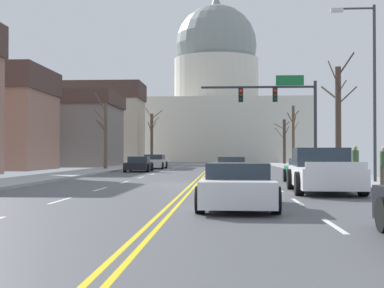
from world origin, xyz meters
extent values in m
cube|color=#4E4E53|center=(0.00, 0.00, -0.03)|extent=(14.00, 180.00, 0.06)
cube|color=yellow|center=(-0.12, 0.00, 0.00)|extent=(0.10, 176.40, 0.00)
cube|color=yellow|center=(0.12, 0.00, 0.00)|extent=(0.10, 176.40, 0.00)
cube|color=silver|center=(3.50, -13.70, 0.00)|extent=(0.12, 2.20, 0.00)
cube|color=silver|center=(3.50, -8.50, 0.00)|extent=(0.12, 2.20, 0.00)
cube|color=silver|center=(3.50, -3.30, 0.00)|extent=(0.12, 2.20, 0.00)
cube|color=silver|center=(3.50, 1.90, 0.00)|extent=(0.12, 2.20, 0.00)
cube|color=silver|center=(3.50, 7.10, 0.00)|extent=(0.12, 2.20, 0.00)
cube|color=silver|center=(3.50, 12.30, 0.00)|extent=(0.12, 2.20, 0.00)
cube|color=silver|center=(3.50, 17.50, 0.00)|extent=(0.12, 2.20, 0.00)
cube|color=silver|center=(3.50, 22.70, 0.00)|extent=(0.12, 2.20, 0.00)
cube|color=silver|center=(3.50, 27.90, 0.00)|extent=(0.12, 2.20, 0.00)
cube|color=silver|center=(3.50, 33.10, 0.00)|extent=(0.12, 2.20, 0.00)
cube|color=silver|center=(3.50, 38.30, 0.00)|extent=(0.12, 2.20, 0.00)
cube|color=silver|center=(3.50, 43.50, 0.00)|extent=(0.12, 2.20, 0.00)
cube|color=silver|center=(3.50, 48.70, 0.00)|extent=(0.12, 2.20, 0.00)
cube|color=silver|center=(3.50, 53.90, 0.00)|extent=(0.12, 2.20, 0.00)
cube|color=silver|center=(3.50, 59.10, 0.00)|extent=(0.12, 2.20, 0.00)
cube|color=silver|center=(3.50, 64.30, 0.00)|extent=(0.12, 2.20, 0.00)
cube|color=silver|center=(-3.50, -8.50, 0.00)|extent=(0.12, 2.20, 0.00)
cube|color=silver|center=(-3.50, -3.30, 0.00)|extent=(0.12, 2.20, 0.00)
cube|color=silver|center=(-3.50, 1.90, 0.00)|extent=(0.12, 2.20, 0.00)
cube|color=silver|center=(-3.50, 7.10, 0.00)|extent=(0.12, 2.20, 0.00)
cube|color=silver|center=(-3.50, 12.30, 0.00)|extent=(0.12, 2.20, 0.00)
cube|color=silver|center=(-3.50, 17.50, 0.00)|extent=(0.12, 2.20, 0.00)
cube|color=silver|center=(-3.50, 22.70, 0.00)|extent=(0.12, 2.20, 0.00)
cube|color=silver|center=(-3.50, 27.90, 0.00)|extent=(0.12, 2.20, 0.00)
cube|color=silver|center=(-3.50, 33.10, 0.00)|extent=(0.12, 2.20, 0.00)
cube|color=silver|center=(-3.50, 38.30, 0.00)|extent=(0.12, 2.20, 0.00)
cube|color=silver|center=(-3.50, 43.50, 0.00)|extent=(0.12, 2.20, 0.00)
cube|color=silver|center=(-3.50, 48.70, 0.00)|extent=(0.12, 2.20, 0.00)
cube|color=silver|center=(-3.50, 53.90, 0.00)|extent=(0.12, 2.20, 0.00)
cube|color=silver|center=(-3.50, 59.10, 0.00)|extent=(0.12, 2.20, 0.00)
cube|color=silver|center=(-3.50, 64.30, 0.00)|extent=(0.12, 2.20, 0.00)
cube|color=#9B9B9B|center=(-8.50, 0.00, 0.07)|extent=(3.00, 180.00, 0.14)
cylinder|color=#28282D|center=(7.60, 12.84, 3.25)|extent=(0.22, 0.22, 6.23)
cylinder|color=#28282D|center=(3.70, 12.84, 5.97)|extent=(7.80, 0.16, 0.16)
cube|color=black|center=(4.87, 12.84, 5.41)|extent=(0.32, 0.28, 0.92)
sphere|color=red|center=(4.87, 12.68, 5.69)|extent=(0.22, 0.22, 0.22)
sphere|color=#332B05|center=(4.87, 12.68, 5.41)|extent=(0.22, 0.22, 0.22)
sphere|color=black|center=(4.87, 12.68, 5.13)|extent=(0.22, 0.22, 0.22)
cube|color=black|center=(2.53, 12.84, 5.41)|extent=(0.32, 0.28, 0.92)
sphere|color=red|center=(2.53, 12.68, 5.69)|extent=(0.22, 0.22, 0.22)
sphere|color=#332B05|center=(2.53, 12.68, 5.41)|extent=(0.22, 0.22, 0.22)
sphere|color=black|center=(2.53, 12.68, 5.13)|extent=(0.22, 0.22, 0.22)
cube|color=#146033|center=(5.88, 12.86, 6.42)|extent=(1.90, 0.06, 0.70)
cylinder|color=#333338|center=(8.20, 0.53, 4.15)|extent=(0.14, 0.14, 8.03)
cylinder|color=#333338|center=(7.36, 0.53, 8.02)|extent=(1.68, 0.09, 0.09)
cube|color=#B2B2AD|center=(6.52, 0.53, 7.95)|extent=(0.56, 0.24, 0.16)
cube|color=beige|center=(0.00, 71.97, 5.25)|extent=(30.75, 22.27, 10.50)
cylinder|color=beige|center=(0.00, 71.97, 14.37)|extent=(15.01, 15.01, 7.73)
sphere|color=gray|center=(0.00, 71.97, 20.76)|extent=(14.42, 14.42, 14.42)
cube|color=silver|center=(1.78, 8.06, 0.48)|extent=(1.81, 4.29, 0.63)
cube|color=#232D38|center=(1.78, 7.71, 1.00)|extent=(1.57, 2.14, 0.42)
cylinder|color=black|center=(0.88, 9.37, 0.32)|extent=(0.23, 0.64, 0.64)
cylinder|color=black|center=(2.63, 9.39, 0.32)|extent=(0.23, 0.64, 0.64)
cylinder|color=black|center=(0.92, 6.72, 0.32)|extent=(0.23, 0.64, 0.64)
cylinder|color=black|center=(2.67, 6.75, 0.32)|extent=(0.23, 0.64, 0.64)
cube|color=#1E7247|center=(5.36, 1.54, 0.47)|extent=(1.93, 4.29, 0.62)
cube|color=#232D38|center=(5.36, 1.44, 0.98)|extent=(1.67, 1.93, 0.38)
cylinder|color=black|center=(4.45, 2.88, 0.32)|extent=(0.23, 0.64, 0.64)
cylinder|color=black|center=(6.31, 2.85, 0.32)|extent=(0.23, 0.64, 0.64)
cylinder|color=black|center=(4.41, 0.24, 0.32)|extent=(0.23, 0.64, 0.64)
cylinder|color=black|center=(6.27, 0.21, 0.32)|extent=(0.23, 0.64, 0.64)
cube|color=silver|center=(4.97, -4.58, 0.57)|extent=(2.28, 5.47, 0.70)
cube|color=#1E2833|center=(5.00, -3.82, 1.27)|extent=(1.98, 1.90, 0.70)
cube|color=silver|center=(4.87, -7.21, 1.03)|extent=(1.91, 0.17, 0.22)
cylinder|color=black|center=(4.00, -2.92, 0.40)|extent=(0.31, 0.81, 0.80)
cylinder|color=black|center=(6.07, -3.00, 0.40)|extent=(0.31, 0.81, 0.80)
cylinder|color=black|center=(3.87, -6.15, 0.40)|extent=(0.31, 0.81, 0.80)
cylinder|color=black|center=(5.95, -6.23, 0.40)|extent=(0.31, 0.81, 0.80)
cube|color=silver|center=(1.73, -10.31, 0.47)|extent=(1.88, 4.55, 0.61)
cube|color=#232D38|center=(1.73, -10.41, 0.97)|extent=(1.61, 2.08, 0.39)
cylinder|color=black|center=(0.89, -8.89, 0.32)|extent=(0.24, 0.65, 0.64)
cylinder|color=black|center=(2.65, -8.93, 0.32)|extent=(0.24, 0.65, 0.64)
cylinder|color=black|center=(0.81, -11.68, 0.32)|extent=(0.24, 0.65, 0.64)
cylinder|color=black|center=(2.57, -11.72, 0.32)|extent=(0.24, 0.65, 0.64)
cube|color=black|center=(-5.24, 17.25, 0.44)|extent=(1.83, 4.51, 0.55)
cube|color=#232D38|center=(-5.24, 17.36, 0.94)|extent=(1.56, 2.04, 0.46)
cylinder|color=black|center=(-4.34, 15.89, 0.32)|extent=(0.24, 0.65, 0.64)
cylinder|color=black|center=(-6.06, 15.85, 0.32)|extent=(0.24, 0.65, 0.64)
cylinder|color=black|center=(-4.41, 18.66, 0.32)|extent=(0.24, 0.65, 0.64)
cylinder|color=black|center=(-6.13, 18.61, 0.32)|extent=(0.24, 0.65, 0.64)
cube|color=silver|center=(-5.12, 25.60, 0.51)|extent=(1.93, 4.71, 0.70)
cube|color=#232D38|center=(-5.12, 25.96, 1.08)|extent=(1.68, 2.33, 0.45)
cylinder|color=black|center=(-4.19, 24.14, 0.32)|extent=(0.23, 0.64, 0.64)
cylinder|color=black|center=(-6.08, 24.16, 0.32)|extent=(0.23, 0.64, 0.64)
cylinder|color=black|center=(-4.16, 27.05, 0.32)|extent=(0.23, 0.64, 0.64)
cylinder|color=black|center=(-6.05, 27.07, 0.32)|extent=(0.23, 0.64, 0.64)
cube|color=slate|center=(-16.60, 33.33, 3.23)|extent=(12.53, 9.37, 6.46)
cube|color=#47332D|center=(-16.60, 33.33, 7.19)|extent=(13.03, 9.75, 1.47)
cube|color=#B2A38E|center=(-15.38, 48.51, 4.35)|extent=(11.04, 6.72, 8.70)
cube|color=#47332D|center=(-15.38, 48.51, 9.87)|extent=(11.48, 6.99, 2.33)
cylinder|color=#423328|center=(8.04, 7.60, 3.31)|extent=(0.34, 0.34, 6.34)
cylinder|color=#423328|center=(7.91, 7.24, 5.27)|extent=(0.40, 0.83, 1.25)
cylinder|color=#423328|center=(7.70, 8.31, 5.01)|extent=(0.81, 1.52, 1.03)
cylinder|color=#423328|center=(8.46, 7.38, 6.58)|extent=(0.95, 0.57, 1.37)
cylinder|color=#423328|center=(7.86, 8.09, 6.20)|extent=(0.46, 1.06, 1.61)
cylinder|color=#423328|center=(8.18, 7.15, 5.26)|extent=(0.35, 0.95, 0.68)
cylinder|color=#423328|center=(8.53, 7.40, 4.78)|extent=(1.06, 0.48, 1.04)
cylinder|color=#4C3D2D|center=(-8.08, 45.89, 3.38)|extent=(0.37, 0.37, 6.49)
cylinder|color=#4C3D2D|center=(-8.27, 46.57, 5.20)|extent=(0.50, 1.46, 1.15)
cylinder|color=#4C3D2D|center=(-8.54, 46.13, 6.74)|extent=(1.01, 0.58, 1.50)
cylinder|color=#4C3D2D|center=(-7.79, 45.76, 5.03)|extent=(0.70, 0.39, 1.10)
cylinder|color=#4C3D2D|center=(-7.60, 45.62, 5.69)|extent=(1.04, 0.61, 0.82)
cylinder|color=#4C3D2D|center=(-7.46, 46.33, 6.55)|extent=(1.35, 0.99, 1.20)
cylinder|color=#4C3D2D|center=(-8.24, 45.26, 4.81)|extent=(0.44, 1.36, 1.32)
cylinder|color=#4C3D2D|center=(8.76, 33.68, 3.32)|extent=(0.30, 0.30, 6.37)
cylinder|color=#4C3D2D|center=(8.48, 34.00, 5.18)|extent=(0.68, 0.78, 1.31)
cylinder|color=#4C3D2D|center=(8.99, 33.26, 5.59)|extent=(0.60, 0.94, 0.67)
cylinder|color=#4C3D2D|center=(9.12, 34.34, 4.29)|extent=(0.80, 1.39, 1.14)
cylinder|color=#4C3D2D|center=(8.94, 34.06, 4.91)|extent=(0.51, 0.90, 1.20)
cylinder|color=brown|center=(-8.62, 20.66, 2.92)|extent=(0.29, 0.29, 5.55)
cylinder|color=brown|center=(-9.09, 20.75, 5.76)|extent=(1.04, 0.28, 1.68)
cylinder|color=brown|center=(-8.96, 20.89, 3.85)|extent=(0.79, 0.58, 0.66)
cylinder|color=brown|center=(-8.90, 20.13, 3.75)|extent=(0.67, 1.18, 0.96)
cylinder|color=brown|center=(-9.21, 21.04, 4.63)|extent=(1.27, 0.84, 1.30)
cylinder|color=#423328|center=(8.98, 44.22, 2.92)|extent=(0.38, 0.38, 5.57)
cylinder|color=#423328|center=(8.42, 44.44, 3.96)|extent=(1.19, 0.52, 1.42)
cylinder|color=#423328|center=(8.35, 44.01, 4.81)|extent=(1.33, 0.52, 0.73)
cylinder|color=#423328|center=(9.19, 43.57, 4.19)|extent=(0.52, 1.39, 1.25)
cylinder|color=#423328|center=(9.34, 44.72, 5.16)|extent=(0.85, 1.10, 0.71)
cylinder|color=black|center=(8.08, 4.06, 0.54)|extent=(0.16, 0.16, 0.80)
cylinder|color=black|center=(8.27, 4.06, 0.54)|extent=(0.16, 0.16, 0.80)
cylinder|color=#334C2D|center=(8.17, 4.06, 1.24)|extent=(0.34, 0.34, 0.68)
sphere|color=#A37F66|center=(8.17, 4.06, 1.69)|extent=(0.22, 0.22, 0.22)
cylinder|color=#4C4238|center=(7.72, -2.20, 0.54)|extent=(0.16, 0.16, 0.81)
cylinder|color=#334C2D|center=(7.82, -2.20, 1.20)|extent=(0.34, 0.34, 0.58)
sphere|color=tan|center=(7.82, -2.20, 1.60)|extent=(0.22, 0.22, 0.22)
camera|label=1|loc=(1.37, -24.32, 1.40)|focal=50.50mm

